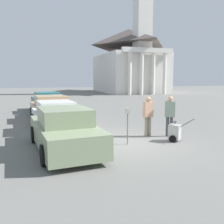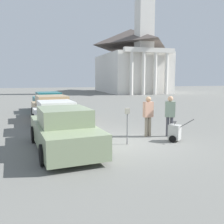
# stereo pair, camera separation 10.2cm
# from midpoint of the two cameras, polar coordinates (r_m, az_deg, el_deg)

# --- Properties ---
(ground_plane) EXTENTS (120.00, 120.00, 0.00)m
(ground_plane) POSITION_cam_midpoint_polar(r_m,az_deg,el_deg) (9.95, 4.20, -7.09)
(ground_plane) COLOR slate
(parked_car_sage) EXTENTS (2.30, 4.85, 1.52)m
(parked_car_sage) POSITION_cam_midpoint_polar(r_m,az_deg,el_deg) (9.03, -10.70, -4.20)
(parked_car_sage) COLOR gray
(parked_car_sage) RESTS_ON ground_plane
(parked_car_white) EXTENTS (2.26, 4.77, 1.45)m
(parked_car_white) POSITION_cam_midpoint_polar(r_m,az_deg,el_deg) (12.49, -12.52, -1.06)
(parked_car_white) COLOR silver
(parked_car_white) RESTS_ON ground_plane
(parked_car_tan) EXTENTS (2.43, 5.25, 1.50)m
(parked_car_tan) POSITION_cam_midpoint_polar(r_m,az_deg,el_deg) (15.71, -13.49, 0.76)
(parked_car_tan) COLOR tan
(parked_car_tan) RESTS_ON ground_plane
(parked_car_teal) EXTENTS (2.35, 5.07, 1.50)m
(parked_car_teal) POSITION_cam_midpoint_polar(r_m,az_deg,el_deg) (19.56, -14.23, 2.12)
(parked_car_teal) COLOR #23666B
(parked_car_teal) RESTS_ON ground_plane
(parking_meter) EXTENTS (0.18, 0.09, 1.41)m
(parking_meter) POSITION_cam_midpoint_polar(r_m,az_deg,el_deg) (9.55, 3.83, -1.68)
(parking_meter) COLOR slate
(parking_meter) RESTS_ON ground_plane
(person_worker) EXTENTS (0.45, 0.28, 1.75)m
(person_worker) POSITION_cam_midpoint_polar(r_m,az_deg,el_deg) (11.00, 8.53, -0.38)
(person_worker) COLOR gray
(person_worker) RESTS_ON ground_plane
(person_supervisor) EXTENTS (0.47, 0.37, 1.78)m
(person_supervisor) POSITION_cam_midpoint_polar(r_m,az_deg,el_deg) (11.16, 13.37, -0.32)
(person_supervisor) COLOR #3F3F47
(person_supervisor) RESTS_ON ground_plane
(equipment_cart) EXTENTS (0.77, 0.89, 1.00)m
(equipment_cart) POSITION_cam_midpoint_polar(r_m,az_deg,el_deg) (10.41, 14.39, -4.45)
(equipment_cart) COLOR #B2B2AD
(equipment_cart) RESTS_ON ground_plane
(church) EXTENTS (9.94, 15.90, 26.60)m
(church) POSITION_cam_midpoint_polar(r_m,az_deg,el_deg) (45.99, 4.53, 12.39)
(church) COLOR silver
(church) RESTS_ON ground_plane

